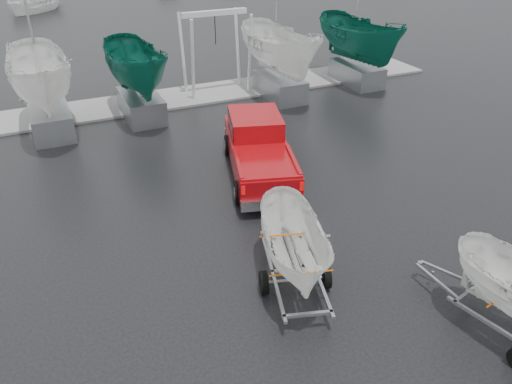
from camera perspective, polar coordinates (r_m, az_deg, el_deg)
name	(u,v)px	position (r m, az deg, el deg)	size (l,w,h in m)	color
ground_plane	(288,235)	(14.96, 3.67, -4.88)	(120.00, 120.00, 0.00)	black
dock	(167,99)	(25.90, -10.08, 10.41)	(30.00, 3.00, 0.12)	gray
pickup_truck	(258,146)	(18.02, 0.22, 5.32)	(3.57, 6.17, 1.94)	#9A080D
trailer_hitched	(297,204)	(11.76, 4.68, -1.34)	(2.16, 3.79, 4.47)	gray
boat_hoist	(216,41)	(25.94, -4.64, 16.83)	(3.30, 2.18, 4.12)	silver
keelboat_0	(33,39)	(22.21, -24.10, 15.65)	(2.49, 3.20, 10.66)	gray
keelboat_1	(133,36)	(22.87, -13.88, 16.90)	(2.32, 3.20, 7.27)	gray
keelboat_2	(281,17)	(24.90, 2.89, 19.37)	(2.49, 3.20, 10.66)	gray
keelboat_3	(363,8)	(27.68, 12.12, 19.83)	(2.48, 3.20, 10.65)	gray
moored_boat_1	(38,11)	(53.10, -23.62, 18.44)	(3.62, 3.62, 11.36)	white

